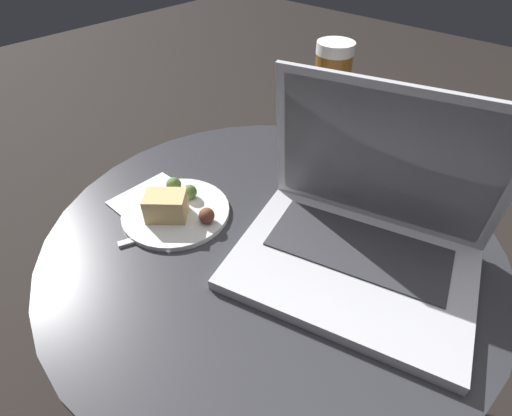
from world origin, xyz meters
The scene contains 7 objects.
ground_plane centered at (0.00, 0.00, 0.00)m, with size 6.00×6.00×0.00m, color black.
table centered at (0.00, 0.00, 0.36)m, with size 0.75×0.75×0.48m.
napkin centered at (-0.18, -0.08, 0.49)m, with size 0.19×0.13×0.00m.
laptop centered at (0.13, 0.05, 0.54)m, with size 0.40×0.33×0.26m.
beer_glass centered at (-0.06, 0.23, 0.61)m, with size 0.07×0.07×0.24m.
snack_plate centered at (-0.16, -0.08, 0.50)m, with size 0.19×0.19×0.05m.
fork centered at (-0.13, -0.10, 0.49)m, with size 0.08×0.16×0.01m.
Camera 1 is at (0.31, -0.38, 0.94)m, focal length 28.00 mm.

